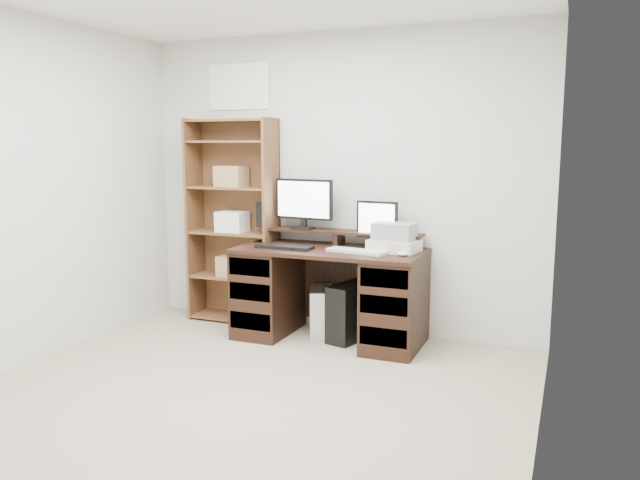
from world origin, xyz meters
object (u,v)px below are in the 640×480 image
Objects in this scene: bookshelf at (234,219)px; desk at (330,293)px; monitor_small at (377,223)px; printer at (394,246)px; tower_silver at (322,312)px; tower_black at (351,312)px; monitor_wide at (304,201)px.

desk is at bearing -11.99° from bookshelf.
monitor_small is 1.02× the size of printer.
monitor_small is at bearing -1.66° from bookshelf.
tower_silver is 0.81× the size of tower_black.
monitor_wide is 1.00m from tower_black.
monitor_wide is 0.72m from bookshelf.
tower_black is 1.36m from bookshelf.
tower_black is (0.27, -0.01, 0.03)m from tower_silver.
bookshelf is (-0.90, 0.14, 0.72)m from tower_silver.
desk reaches higher than tower_black.
monitor_wide is at bearing 177.90° from printer.
monitor_small is 0.21× the size of bookshelf.
monitor_wide reaches higher than tower_black.
desk is 0.80m from monitor_wide.
bookshelf reaches higher than printer.
desk reaches higher than tower_silver.
monitor_small is at bearing 48.13° from tower_black.
bookshelf reaches higher than monitor_wide.
bookshelf reaches higher than tower_silver.
desk is at bearing -166.38° from printer.
desk is at bearing -147.40° from monitor_small.
printer is at bearing -2.47° from monitor_wide.
bookshelf reaches higher than desk.
desk is 3.73× the size of tower_silver.
monitor_small reaches higher than desk.
monitor_small is (0.34, 0.17, 0.57)m from desk.
printer reaches higher than tower_silver.
bookshelf is (-1.51, 0.15, 0.12)m from printer.
desk is 1.15m from bookshelf.
monitor_small reaches higher than printer.
monitor_small is 0.76× the size of tower_black.
tower_silver is (-0.61, 0.01, -0.59)m from printer.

